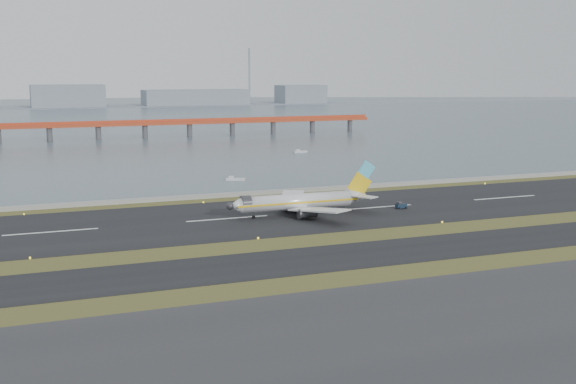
# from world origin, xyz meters

# --- Properties ---
(ground) EXTENTS (1000.00, 1000.00, 0.00)m
(ground) POSITION_xyz_m (0.00, 0.00, 0.00)
(ground) COLOR #364719
(ground) RESTS_ON ground
(apron_strip) EXTENTS (1000.00, 50.00, 0.10)m
(apron_strip) POSITION_xyz_m (0.00, -55.00, 0.05)
(apron_strip) COLOR #2B2B2E
(apron_strip) RESTS_ON ground
(taxiway_strip) EXTENTS (1000.00, 18.00, 0.10)m
(taxiway_strip) POSITION_xyz_m (0.00, -12.00, 0.05)
(taxiway_strip) COLOR black
(taxiway_strip) RESTS_ON ground
(runway_strip) EXTENTS (1000.00, 45.00, 0.10)m
(runway_strip) POSITION_xyz_m (0.00, 30.00, 0.05)
(runway_strip) COLOR black
(runway_strip) RESTS_ON ground
(seawall) EXTENTS (1000.00, 2.50, 1.00)m
(seawall) POSITION_xyz_m (0.00, 60.00, 0.50)
(seawall) COLOR gray
(seawall) RESTS_ON ground
(bay_water) EXTENTS (1400.00, 800.00, 1.30)m
(bay_water) POSITION_xyz_m (0.00, 460.00, 0.00)
(bay_water) COLOR #40515C
(bay_water) RESTS_ON ground
(red_pier) EXTENTS (260.00, 5.00, 10.20)m
(red_pier) POSITION_xyz_m (20.00, 250.00, 7.28)
(red_pier) COLOR #AC3A1D
(red_pier) RESTS_ON ground
(far_shoreline) EXTENTS (1400.00, 80.00, 60.50)m
(far_shoreline) POSITION_xyz_m (13.62, 620.00, 6.07)
(far_shoreline) COLOR gray
(far_shoreline) RESTS_ON ground
(airliner) EXTENTS (38.52, 32.89, 12.80)m
(airliner) POSITION_xyz_m (18.34, 27.83, 3.46)
(airliner) COLOR silver
(airliner) RESTS_ON ground
(pushback_tug) EXTENTS (2.77, 1.66, 1.76)m
(pushback_tug) POSITION_xyz_m (44.98, 26.35, 0.85)
(pushback_tug) COLOR #132234
(pushback_tug) RESTS_ON ground
(workboat_near) EXTENTS (6.38, 3.69, 1.48)m
(workboat_near) POSITION_xyz_m (19.76, 88.34, 0.47)
(workboat_near) COLOR silver
(workboat_near) RESTS_ON ground
(workboat_far) EXTENTS (6.40, 2.67, 1.51)m
(workboat_far) POSITION_xyz_m (69.85, 155.90, 0.48)
(workboat_far) COLOR silver
(workboat_far) RESTS_ON ground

